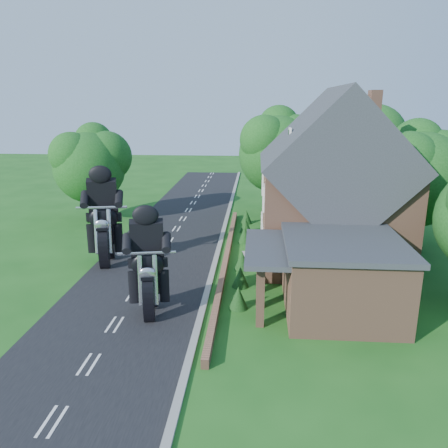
# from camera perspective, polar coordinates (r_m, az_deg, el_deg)

# --- Properties ---
(ground) EXTENTS (120.00, 120.00, 0.00)m
(ground) POSITION_cam_1_polar(r_m,az_deg,el_deg) (22.62, -11.73, -9.13)
(ground) COLOR #195217
(ground) RESTS_ON ground
(road) EXTENTS (7.00, 80.00, 0.02)m
(road) POSITION_cam_1_polar(r_m,az_deg,el_deg) (22.61, -11.73, -9.11)
(road) COLOR black
(road) RESTS_ON ground
(kerb) EXTENTS (0.30, 80.00, 0.12)m
(kerb) POSITION_cam_1_polar(r_m,az_deg,el_deg) (21.90, -2.39, -9.48)
(kerb) COLOR gray
(kerb) RESTS_ON ground
(garden_wall) EXTENTS (0.30, 22.00, 0.40)m
(garden_wall) POSITION_cam_1_polar(r_m,az_deg,el_deg) (26.39, 0.26, -4.66)
(garden_wall) COLOR #94644B
(garden_wall) RESTS_ON ground
(house) EXTENTS (9.54, 8.64, 10.24)m
(house) POSITION_cam_1_polar(r_m,az_deg,el_deg) (26.56, 13.92, 4.30)
(house) COLOR #94644B
(house) RESTS_ON ground
(annex) EXTENTS (7.05, 5.94, 3.44)m
(annex) POSITION_cam_1_polar(r_m,az_deg,el_deg) (20.72, 14.75, -6.37)
(annex) COLOR #94644B
(annex) RESTS_ON ground
(tree_house_right) EXTENTS (6.51, 6.00, 8.40)m
(tree_house_right) POSITION_cam_1_polar(r_m,az_deg,el_deg) (30.53, 24.76, 6.36)
(tree_house_right) COLOR black
(tree_house_right) RESTS_ON ground
(tree_behind_house) EXTENTS (7.81, 7.20, 10.08)m
(tree_behind_house) POSITION_cam_1_polar(r_m,az_deg,el_deg) (36.89, 17.30, 10.07)
(tree_behind_house) COLOR black
(tree_behind_house) RESTS_ON ground
(tree_behind_left) EXTENTS (6.94, 6.40, 9.16)m
(tree_behind_left) POSITION_cam_1_polar(r_m,az_deg,el_deg) (37.06, 7.67, 9.88)
(tree_behind_left) COLOR black
(tree_behind_left) RESTS_ON ground
(tree_far_road) EXTENTS (6.08, 5.60, 7.84)m
(tree_far_road) POSITION_cam_1_polar(r_m,az_deg,el_deg) (36.46, -16.62, 7.86)
(tree_far_road) COLOR black
(tree_far_road) RESTS_ON ground
(shrub_a) EXTENTS (0.90, 0.90, 1.10)m
(shrub_a) POSITION_cam_1_polar(r_m,az_deg,el_deg) (20.67, 1.88, -9.56)
(shrub_a) COLOR #113711
(shrub_a) RESTS_ON ground
(shrub_b) EXTENTS (0.90, 0.90, 1.10)m
(shrub_b) POSITION_cam_1_polar(r_m,az_deg,el_deg) (22.96, 2.15, -6.92)
(shrub_b) COLOR #113711
(shrub_b) RESTS_ON ground
(shrub_c) EXTENTS (0.90, 0.90, 1.10)m
(shrub_c) POSITION_cam_1_polar(r_m,az_deg,el_deg) (25.29, 2.37, -4.75)
(shrub_c) COLOR #113711
(shrub_c) RESTS_ON ground
(shrub_d) EXTENTS (0.90, 0.90, 1.10)m
(shrub_d) POSITION_cam_1_polar(r_m,az_deg,el_deg) (30.02, 2.70, -1.44)
(shrub_d) COLOR #113711
(shrub_d) RESTS_ON ground
(shrub_e) EXTENTS (0.90, 0.90, 1.10)m
(shrub_e) POSITION_cam_1_polar(r_m,az_deg,el_deg) (32.42, 2.83, -0.15)
(shrub_e) COLOR #113711
(shrub_e) RESTS_ON ground
(shrub_f) EXTENTS (0.90, 0.90, 1.10)m
(shrub_f) POSITION_cam_1_polar(r_m,az_deg,el_deg) (34.83, 2.94, 0.96)
(shrub_f) COLOR #113711
(shrub_f) RESTS_ON ground
(motorcycle_lead) EXTENTS (0.71, 1.71, 1.55)m
(motorcycle_lead) POSITION_cam_1_polar(r_m,az_deg,el_deg) (20.26, -9.65, -9.65)
(motorcycle_lead) COLOR black
(motorcycle_lead) RESTS_ON ground
(motorcycle_follow) EXTENTS (0.81, 1.96, 1.78)m
(motorcycle_follow) POSITION_cam_1_polar(r_m,az_deg,el_deg) (26.90, -15.09, -3.27)
(motorcycle_follow) COLOR black
(motorcycle_follow) RESTS_ON ground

